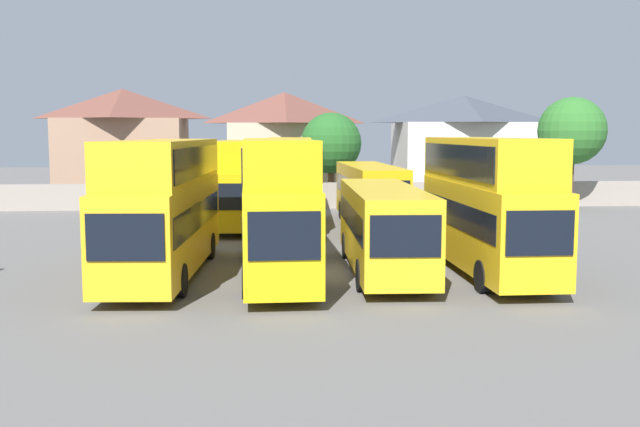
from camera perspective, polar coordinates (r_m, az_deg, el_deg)
ground at (r=45.08m, az=-1.57°, el=-0.37°), size 140.00×140.00×0.00m
depot_boundary_wall at (r=50.84m, az=-1.94°, el=1.41°), size 56.00×0.50×1.80m
bus_1 at (r=27.37m, az=-12.16°, el=1.08°), size 3.33×11.72×5.04m
bus_2 at (r=26.69m, az=-3.48°, el=1.11°), size 2.65×11.57×5.07m
bus_3 at (r=27.42m, az=5.02°, el=-0.83°), size 2.93×10.59×3.26m
bus_4 at (r=27.85m, az=12.97°, el=1.22°), size 2.54×10.52×5.11m
bus_5 at (r=40.81m, az=-6.44°, el=2.75°), size 3.29×10.34×4.87m
bus_6 at (r=40.54m, az=-2.46°, el=2.88°), size 3.23×11.84×5.02m
bus_7 at (r=41.25m, az=3.92°, el=1.75°), size 2.64×11.65×3.47m
house_terrace_left at (r=60.52m, az=-15.23°, el=5.39°), size 10.17×7.73×8.80m
house_terrace_centre at (r=58.85m, az=-2.81°, el=5.47°), size 9.41×7.03×8.56m
house_terrace_right at (r=61.89m, az=11.21°, el=5.31°), size 11.43×7.64×8.39m
tree_left_of_lot at (r=53.35m, az=0.89°, el=5.54°), size 4.48×4.48×6.79m
tree_behind_wall at (r=53.13m, az=19.25°, el=6.14°), size 4.66×4.66×7.77m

